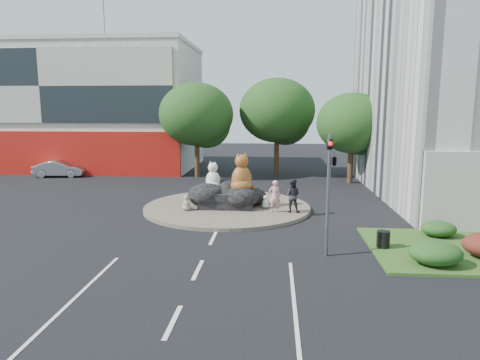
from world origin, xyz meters
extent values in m
plane|color=black|center=(0.00, 0.00, 0.00)|extent=(120.00, 120.00, 0.00)
cylinder|color=brown|center=(0.00, 10.00, 0.10)|extent=(10.00, 10.00, 0.20)
cube|color=silver|center=(-18.00, 28.00, 6.00)|extent=(25.00, 12.00, 12.00)
cube|color=#A8160F|center=(-18.00, 21.95, 2.00)|extent=(25.00, 0.30, 4.00)
cube|color=#B2AD9E|center=(-18.00, 21.90, 8.00)|extent=(24.00, 0.15, 6.50)
cube|color=silver|center=(-18.00, 28.00, 12.20)|extent=(25.20, 12.20, 0.40)
cylinder|color=#595B60|center=(-15.00, 30.00, 14.90)|extent=(0.10, 0.10, 5.00)
cylinder|color=#382314|center=(-4.00, 22.00, 1.87)|extent=(0.44, 0.44, 3.74)
ellipsoid|color=#113615|center=(-4.00, 22.00, 5.53)|extent=(6.46, 6.46, 5.49)
sphere|color=#113615|center=(-3.20, 22.50, 4.68)|extent=(4.25, 4.25, 4.25)
sphere|color=#113615|center=(-4.70, 21.70, 4.93)|extent=(3.74, 3.74, 3.74)
cylinder|color=#382314|center=(3.00, 24.00, 1.98)|extent=(0.44, 0.44, 3.96)
ellipsoid|color=#113615|center=(3.00, 24.00, 5.85)|extent=(6.84, 6.84, 5.81)
sphere|color=#113615|center=(3.80, 24.50, 4.95)|extent=(4.50, 4.50, 4.50)
sphere|color=#113615|center=(2.30, 23.70, 5.22)|extent=(3.96, 3.96, 3.96)
cylinder|color=#382314|center=(9.00, 20.00, 1.65)|extent=(0.44, 0.44, 3.30)
ellipsoid|color=#113615|center=(9.00, 20.00, 4.88)|extent=(5.70, 5.70, 4.84)
sphere|color=#113615|center=(9.80, 20.50, 4.12)|extent=(3.75, 3.75, 3.75)
sphere|color=#113615|center=(8.30, 19.70, 4.35)|extent=(3.30, 3.30, 3.30)
ellipsoid|color=#113615|center=(9.00, 1.00, 0.57)|extent=(2.00, 1.60, 0.90)
ellipsoid|color=#113615|center=(10.50, 4.80, 0.48)|extent=(1.60, 1.28, 0.72)
cylinder|color=#595B60|center=(5.00, 2.00, 2.50)|extent=(0.14, 0.14, 5.00)
imported|color=black|center=(5.00, 2.00, 4.20)|extent=(0.21, 0.26, 1.30)
imported|color=black|center=(5.20, 2.00, 4.00)|extent=(0.26, 1.24, 0.50)
sphere|color=red|center=(5.00, 1.82, 4.65)|extent=(0.18, 0.18, 0.18)
cylinder|color=#595B60|center=(13.00, 8.00, 4.00)|extent=(0.18, 0.18, 8.00)
cylinder|color=#595B60|center=(12.00, 8.00, 8.00)|extent=(2.00, 0.12, 0.12)
cube|color=silver|center=(11.00, 8.00, 7.90)|extent=(0.50, 0.22, 0.12)
imported|color=pink|center=(2.86, 8.64, 1.12)|extent=(0.71, 0.51, 1.84)
imported|color=#23212A|center=(3.85, 8.68, 1.16)|extent=(1.02, 0.85, 1.92)
imported|color=#A0A1A7|center=(-16.30, 21.10, 0.71)|extent=(4.50, 2.09, 1.43)
cylinder|color=black|center=(7.52, 2.95, 0.48)|extent=(0.57, 0.57, 0.72)
camera|label=1|loc=(2.83, -15.14, 6.00)|focal=32.00mm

